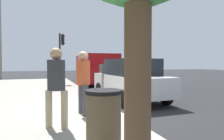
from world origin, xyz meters
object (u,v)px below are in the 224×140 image
(pedestrian_at_meter, at_px, (83,77))
(trash_bin, at_px, (104,121))
(parked_van_far, at_px, (95,68))
(traffic_signal, at_px, (61,50))
(pedestrian_bystander, at_px, (56,81))
(parked_sedan_near, at_px, (130,79))
(parking_meter, at_px, (103,77))

(pedestrian_at_meter, xyz_separation_m, trash_bin, (-2.55, 0.16, -0.54))
(parked_van_far, distance_m, traffic_signal, 2.83)
(pedestrian_at_meter, height_order, pedestrian_bystander, pedestrian_bystander)
(pedestrian_at_meter, relative_size, trash_bin, 1.75)
(pedestrian_at_meter, relative_size, parked_van_far, 0.34)
(pedestrian_bystander, relative_size, trash_bin, 1.76)
(pedestrian_bystander, height_order, parked_van_far, parked_van_far)
(pedestrian_at_meter, distance_m, parked_sedan_near, 3.42)
(pedestrian_at_meter, xyz_separation_m, parked_sedan_near, (2.35, -2.46, -0.30))
(parked_sedan_near, bearing_deg, traffic_signal, 17.43)
(pedestrian_at_meter, bearing_deg, parked_sedan_near, 34.83)
(pedestrian_at_meter, bearing_deg, pedestrian_bystander, -136.58)
(pedestrian_bystander, distance_m, parked_sedan_near, 4.70)
(pedestrian_at_meter, height_order, parked_sedan_near, pedestrian_at_meter)
(parked_van_far, bearing_deg, trash_bin, 166.41)
(parking_meter, xyz_separation_m, pedestrian_bystander, (-1.20, 1.41, 0.03))
(parking_meter, relative_size, pedestrian_bystander, 0.79)
(pedestrian_at_meter, bearing_deg, traffic_signal, 79.74)
(parked_sedan_near, height_order, trash_bin, parked_sedan_near)
(parking_meter, height_order, parked_van_far, parked_van_far)
(parked_sedan_near, bearing_deg, pedestrian_at_meter, 133.66)
(pedestrian_bystander, relative_size, parked_sedan_near, 0.40)
(pedestrian_at_meter, xyz_separation_m, parked_van_far, (8.31, -2.46, 0.06))
(parked_sedan_near, xyz_separation_m, traffic_signal, (7.10, 2.23, 1.68))
(parked_sedan_near, distance_m, trash_bin, 5.56)
(parked_sedan_near, distance_m, parked_van_far, 5.97)
(parked_sedan_near, bearing_deg, trash_bin, 151.81)
(pedestrian_bystander, xyz_separation_m, traffic_signal, (10.48, -1.03, 1.38))
(parked_van_far, bearing_deg, parking_meter, 167.25)
(pedestrian_bystander, relative_size, parked_van_far, 0.34)
(parking_meter, height_order, pedestrian_at_meter, pedestrian_at_meter)
(parked_sedan_near, xyz_separation_m, trash_bin, (-4.90, 2.63, -0.24))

